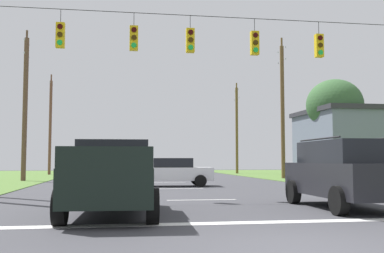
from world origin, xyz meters
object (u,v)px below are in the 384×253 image
object	(u,v)px
overhead_signal_span	(196,86)
utility_pole_far_right	(237,127)
utility_pole_far_left	(25,106)
pickup_truck	(112,177)
utility_pole_distant_right	(50,126)
utility_pole_mid_right	(283,108)
tree_roadside_right	(335,105)
suv_black	(345,172)
distant_car_crossing_white	(173,172)

from	to	relation	value
overhead_signal_span	utility_pole_far_right	distance (m)	30.16
utility_pole_far_right	utility_pole_far_left	xyz separation A→B (m)	(-18.36, -13.96, 0.30)
overhead_signal_span	utility_pole_far_left	world-z (taller)	utility_pole_far_left
pickup_truck	utility_pole_far_left	xyz separation A→B (m)	(-6.24, 20.01, 4.13)
utility_pole_distant_right	pickup_truck	bearing A→B (deg)	-78.90
overhead_signal_span	utility_pole_mid_right	world-z (taller)	utility_pole_mid_right
overhead_signal_span	tree_roadside_right	size ratio (longest dim) A/B	2.51
utility_pole_far_left	suv_black	bearing A→B (deg)	-56.40
utility_pole_distant_right	tree_roadside_right	xyz separation A→B (m)	(20.36, -17.67, 0.24)
utility_pole_mid_right	utility_pole_far_right	bearing A→B (deg)	91.70
suv_black	utility_pole_far_left	xyz separation A→B (m)	(-12.99, 19.54, 4.03)
suv_black	utility_pole_distant_right	size ratio (longest dim) A/B	0.50
pickup_truck	distant_car_crossing_white	xyz separation A→B (m)	(3.01, 12.60, -0.18)
overhead_signal_span	utility_pole_distant_right	distance (m)	29.51
pickup_truck	tree_roadside_right	world-z (taller)	tree_roadside_right
utility_pole_far_left	overhead_signal_span	bearing A→B (deg)	-57.78
utility_pole_far_right	utility_pole_distant_right	size ratio (longest dim) A/B	0.98
utility_pole_mid_right	tree_roadside_right	size ratio (longest dim) A/B	1.64
utility_pole_mid_right	tree_roadside_right	xyz separation A→B (m)	(1.36, -5.90, -0.46)
utility_pole_far_left	utility_pole_distant_right	xyz separation A→B (m)	(-0.26, 13.10, -0.39)
utility_pole_mid_right	utility_pole_far_left	world-z (taller)	utility_pole_mid_right
utility_pole_far_right	utility_pole_far_left	world-z (taller)	utility_pole_far_left
distant_car_crossing_white	utility_pole_distant_right	size ratio (longest dim) A/B	0.45
overhead_signal_span	tree_roadside_right	bearing A→B (deg)	43.53
suv_black	utility_pole_far_right	distance (m)	34.14
utility_pole_mid_right	utility_pole_far_right	distance (m)	12.65
distant_car_crossing_white	utility_pole_mid_right	size ratio (longest dim) A/B	0.40
pickup_truck	utility_pole_mid_right	xyz separation A→B (m)	(12.51, 21.34, 4.43)
overhead_signal_span	utility_pole_far_left	xyz separation A→B (m)	(-9.33, 14.81, 0.81)
distant_car_crossing_white	tree_roadside_right	xyz separation A→B (m)	(10.86, 2.84, 4.15)
overhead_signal_span	utility_pole_distant_right	xyz separation A→B (m)	(-9.59, 27.90, 0.43)
distant_car_crossing_white	utility_pole_distant_right	distance (m)	22.94
utility_pole_far_left	tree_roadside_right	world-z (taller)	utility_pole_far_left
tree_roadside_right	utility_pole_far_left	bearing A→B (deg)	167.18
distant_car_crossing_white	utility_pole_far_right	xyz separation A→B (m)	(9.12, 21.37, 4.01)
suv_black	utility_pole_far_right	size ratio (longest dim) A/B	0.51
utility_pole_far_left	tree_roadside_right	size ratio (longest dim) A/B	1.55
distant_car_crossing_white	utility_pole_mid_right	xyz separation A→B (m)	(9.50, 8.74, 4.61)
utility_pole_far_right	tree_roadside_right	bearing A→B (deg)	-84.64
overhead_signal_span	utility_pole_far_left	distance (m)	17.52
utility_pole_far_left	utility_pole_distant_right	world-z (taller)	utility_pole_far_left
suv_black	utility_pole_mid_right	bearing A→B (deg)	74.59
distant_car_crossing_white	utility_pole_far_right	bearing A→B (deg)	66.88
utility_pole_distant_right	utility_pole_mid_right	bearing A→B (deg)	-31.76
utility_pole_mid_right	utility_pole_distant_right	distance (m)	22.36
suv_black	utility_pole_distant_right	xyz separation A→B (m)	(-13.25, 32.64, 3.65)
utility_pole_far_right	utility_pole_distant_right	world-z (taller)	utility_pole_distant_right
pickup_truck	utility_pole_distant_right	world-z (taller)	utility_pole_distant_right
utility_pole_mid_right	utility_pole_far_right	size ratio (longest dim) A/B	1.15
pickup_truck	utility_pole_far_right	distance (m)	36.27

